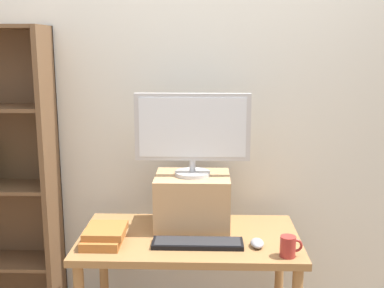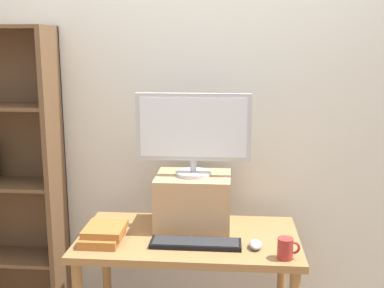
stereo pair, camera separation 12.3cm
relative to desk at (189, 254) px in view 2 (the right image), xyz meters
name	(u,v)px [view 2 (the right image)]	position (x,y,z in m)	size (l,w,h in m)	color
back_wall	(196,117)	(0.00, 0.47, 0.65)	(7.00, 0.08, 2.60)	silver
desk	(189,254)	(0.00, 0.00, 0.00)	(1.12, 0.62, 0.75)	#9E7042
bookshelf_unit	(5,182)	(-1.11, 0.31, 0.27)	(0.62, 0.28, 1.82)	brown
riser_box	(193,201)	(0.01, 0.14, 0.24)	(0.39, 0.32, 0.28)	tan
computer_monitor	(193,131)	(0.01, 0.14, 0.62)	(0.60, 0.19, 0.43)	#B7B7BA
keyboard	(196,243)	(0.05, -0.12, 0.11)	(0.44, 0.13, 0.02)	black
computer_mouse	(255,244)	(0.33, -0.13, 0.12)	(0.06, 0.10, 0.04)	#99999E
book_stack	(104,234)	(-0.42, -0.10, 0.14)	(0.20, 0.24, 0.08)	#AD662D
coffee_mug	(286,248)	(0.46, -0.23, 0.15)	(0.10, 0.07, 0.10)	#9E2D28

